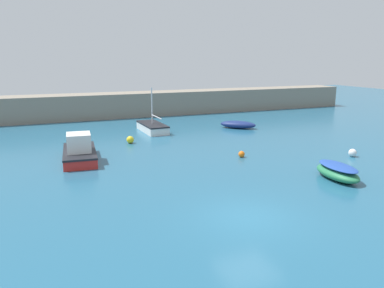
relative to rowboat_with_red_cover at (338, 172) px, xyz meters
name	(u,v)px	position (x,y,z in m)	size (l,w,h in m)	color
ground_plane	(248,219)	(-7.06, -2.54, -0.52)	(120.00, 120.00, 0.20)	#235B7A
harbor_breakwater	(114,105)	(-7.06, 26.71, 0.90)	(59.64, 3.54, 2.64)	gray
rowboat_with_red_cover	(338,172)	(0.00, 0.00, 0.00)	(1.73, 3.20, 0.85)	#287A4C
open_tender_yellow	(238,125)	(2.36, 15.40, -0.08)	(3.39, 3.27, 0.69)	navy
cabin_cruiser_white	(79,151)	(-12.62, 9.16, 0.19)	(2.38, 5.05, 1.83)	red
sailboat_twin_hulled	(152,127)	(-5.56, 16.81, -0.03)	(1.88, 4.75, 3.95)	white
mooring_buoy_orange	(242,154)	(-2.56, 6.00, -0.21)	(0.43, 0.43, 0.43)	orange
mooring_buoy_white	(353,153)	(4.42, 3.36, -0.16)	(0.53, 0.53, 0.53)	white
mooring_buoy_yellow	(130,140)	(-8.48, 12.91, -0.14)	(0.57, 0.57, 0.57)	yellow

